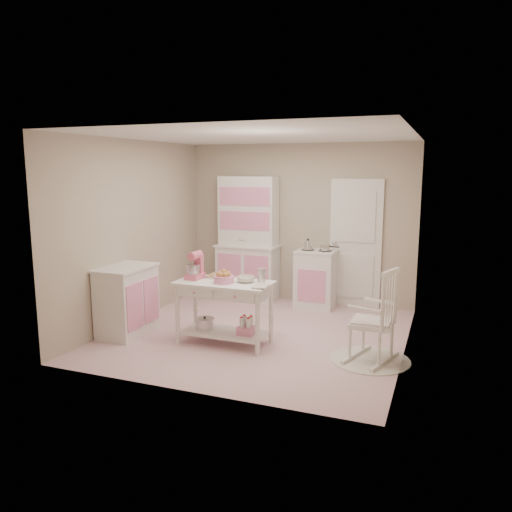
# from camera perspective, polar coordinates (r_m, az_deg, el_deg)

# --- Properties ---
(room_shell) EXTENTS (3.84, 3.84, 2.62)m
(room_shell) POSITION_cam_1_polar(r_m,az_deg,el_deg) (6.45, 0.20, 5.11)
(room_shell) COLOR #CC7F93
(room_shell) RESTS_ON ground
(door) EXTENTS (0.82, 0.05, 2.04)m
(door) POSITION_cam_1_polar(r_m,az_deg,el_deg) (8.08, 11.31, 1.40)
(door) COLOR white
(door) RESTS_ON ground
(hutch) EXTENTS (1.06, 0.50, 2.08)m
(hutch) POSITION_cam_1_polar(r_m,az_deg,el_deg) (8.36, -0.97, 2.01)
(hutch) COLOR white
(hutch) RESTS_ON ground
(stove) EXTENTS (0.62, 0.57, 0.92)m
(stove) POSITION_cam_1_polar(r_m,az_deg,el_deg) (8.04, 6.86, -2.57)
(stove) COLOR white
(stove) RESTS_ON ground
(base_cabinet) EXTENTS (0.54, 0.84, 0.92)m
(base_cabinet) POSITION_cam_1_polar(r_m,az_deg,el_deg) (6.89, -14.53, -4.94)
(base_cabinet) COLOR white
(base_cabinet) RESTS_ON ground
(lace_rug) EXTENTS (0.92, 0.92, 0.01)m
(lace_rug) POSITION_cam_1_polar(r_m,az_deg,el_deg) (6.05, 12.91, -11.47)
(lace_rug) COLOR white
(lace_rug) RESTS_ON ground
(rocking_chair) EXTENTS (0.67, 0.83, 1.10)m
(rocking_chair) POSITION_cam_1_polar(r_m,az_deg,el_deg) (5.88, 13.11, -6.53)
(rocking_chair) COLOR white
(rocking_chair) RESTS_ON ground
(work_table) EXTENTS (1.20, 0.60, 0.80)m
(work_table) POSITION_cam_1_polar(r_m,az_deg,el_deg) (6.34, -3.64, -6.48)
(work_table) COLOR white
(work_table) RESTS_ON ground
(stand_mixer) EXTENTS (0.21, 0.29, 0.34)m
(stand_mixer) POSITION_cam_1_polar(r_m,az_deg,el_deg) (6.41, -7.03, -1.12)
(stand_mixer) COLOR #E05E81
(stand_mixer) RESTS_ON work_table
(cookie_tray) EXTENTS (0.34, 0.24, 0.02)m
(cookie_tray) POSITION_cam_1_polar(r_m,az_deg,el_deg) (6.46, -4.21, -2.45)
(cookie_tray) COLOR silver
(cookie_tray) RESTS_ON work_table
(bread_basket) EXTENTS (0.25, 0.25, 0.09)m
(bread_basket) POSITION_cam_1_polar(r_m,az_deg,el_deg) (6.18, -3.71, -2.66)
(bread_basket) COLOR pink
(bread_basket) RESTS_ON work_table
(mixing_bowl) EXTENTS (0.23, 0.23, 0.07)m
(mixing_bowl) POSITION_cam_1_polar(r_m,az_deg,el_deg) (6.20, -1.19, -2.68)
(mixing_bowl) COLOR silver
(mixing_bowl) RESTS_ON work_table
(metal_pitcher) EXTENTS (0.10, 0.10, 0.17)m
(metal_pitcher) POSITION_cam_1_polar(r_m,az_deg,el_deg) (6.20, 0.63, -2.22)
(metal_pitcher) COLOR silver
(metal_pitcher) RESTS_ON work_table
(recipe_book) EXTENTS (0.18, 0.24, 0.02)m
(recipe_book) POSITION_cam_1_polar(r_m,az_deg,el_deg) (5.96, -0.22, -3.45)
(recipe_book) COLOR silver
(recipe_book) RESTS_ON work_table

